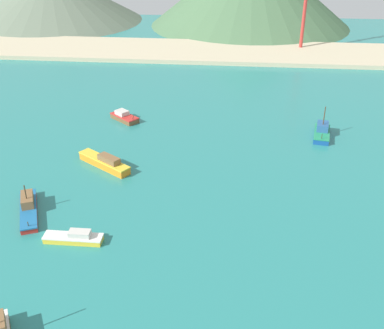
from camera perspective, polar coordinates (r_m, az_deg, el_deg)
The scene contains 7 objects.
ground at distance 72.70m, azimuth 15.69°, elevation -5.68°, with size 260.00×280.00×0.50m.
fishing_boat_0 at distance 100.49m, azimuth -8.22°, elevation 5.74°, with size 6.85×6.37×2.13m.
fishing_boat_1 at distance 82.38m, azimuth -10.49°, elevation 0.27°, with size 10.40×8.13×2.43m.
fishing_boat_4 at distance 65.73m, azimuth -14.04°, elevation -8.59°, with size 7.98×2.00×1.74m.
fishing_boat_5 at distance 73.39m, azimuth -19.22°, elevation -4.95°, with size 6.30×10.71×4.52m.
fishing_boat_7 at distance 95.42m, azimuth 15.47°, elevation 3.81°, with size 4.20×8.10×6.23m.
beach_strip at distance 148.67m, azimuth 10.91°, elevation 13.09°, with size 247.00×24.74×1.20m, color #C6B793.
Camera 1 is at (-14.07, -29.15, 39.61)m, focal length 44.03 mm.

